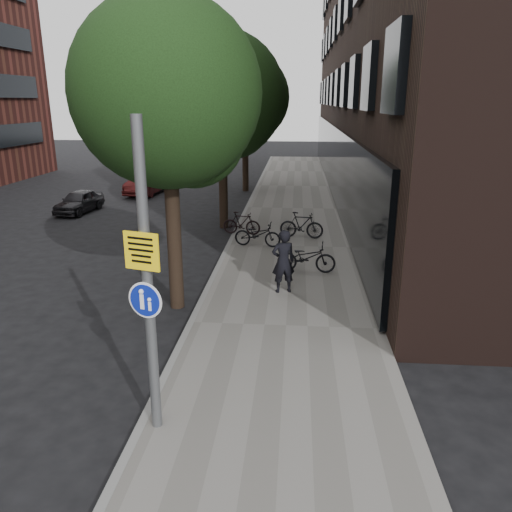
# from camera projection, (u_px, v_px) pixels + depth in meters

# --- Properties ---
(ground) EXTENTS (120.00, 120.00, 0.00)m
(ground) POSITION_uv_depth(u_px,v_px,m) (267.00, 415.00, 8.50)
(ground) COLOR black
(ground) RESTS_ON ground
(sidewalk) EXTENTS (4.50, 60.00, 0.12)m
(sidewalk) POSITION_uv_depth(u_px,v_px,m) (290.00, 248.00, 17.98)
(sidewalk) COLOR slate
(sidewalk) RESTS_ON ground
(curb_edge) EXTENTS (0.15, 60.00, 0.13)m
(curb_edge) POSITION_uv_depth(u_px,v_px,m) (229.00, 246.00, 18.15)
(curb_edge) COLOR slate
(curb_edge) RESTS_ON ground
(building_right_dark_brick) EXTENTS (12.00, 40.00, 18.00)m
(building_right_dark_brick) POSITION_uv_depth(u_px,v_px,m) (455.00, 23.00, 26.09)
(building_right_dark_brick) COLOR black
(building_right_dark_brick) RESTS_ON ground
(street_tree_near) EXTENTS (4.40, 4.40, 7.50)m
(street_tree_near) POSITION_uv_depth(u_px,v_px,m) (172.00, 101.00, 11.59)
(street_tree_near) COLOR black
(street_tree_near) RESTS_ON ground
(street_tree_mid) EXTENTS (5.00, 5.00, 7.80)m
(street_tree_mid) POSITION_uv_depth(u_px,v_px,m) (224.00, 101.00, 19.68)
(street_tree_mid) COLOR black
(street_tree_mid) RESTS_ON ground
(street_tree_far) EXTENTS (5.00, 5.00, 7.80)m
(street_tree_far) POSITION_uv_depth(u_px,v_px,m) (247.00, 101.00, 28.24)
(street_tree_far) COLOR black
(street_tree_far) RESTS_ON ground
(signpost) EXTENTS (0.55, 0.18, 4.84)m
(signpost) POSITION_uv_depth(u_px,v_px,m) (148.00, 283.00, 7.33)
(signpost) COLOR #595B5E
(signpost) RESTS_ON sidewalk
(pedestrian) EXTENTS (0.73, 0.58, 1.74)m
(pedestrian) POSITION_uv_depth(u_px,v_px,m) (283.00, 261.00, 13.41)
(pedestrian) COLOR black
(pedestrian) RESTS_ON sidewalk
(parked_bike_facade_near) EXTENTS (1.81, 0.74, 0.93)m
(parked_bike_facade_near) POSITION_uv_depth(u_px,v_px,m) (306.00, 257.00, 15.12)
(parked_bike_facade_near) COLOR black
(parked_bike_facade_near) RESTS_ON sidewalk
(parked_bike_facade_far) EXTENTS (1.71, 0.72, 1.00)m
(parked_bike_facade_far) POSITION_uv_depth(u_px,v_px,m) (301.00, 225.00, 18.88)
(parked_bike_facade_far) COLOR black
(parked_bike_facade_far) RESTS_ON sidewalk
(parked_bike_curb_near) EXTENTS (1.74, 0.84, 0.88)m
(parked_bike_curb_near) POSITION_uv_depth(u_px,v_px,m) (258.00, 234.00, 17.80)
(parked_bike_curb_near) COLOR black
(parked_bike_curb_near) RESTS_ON sidewalk
(parked_bike_curb_far) EXTENTS (1.54, 0.65, 0.90)m
(parked_bike_curb_far) POSITION_uv_depth(u_px,v_px,m) (242.00, 223.00, 19.39)
(parked_bike_curb_far) COLOR black
(parked_bike_curb_far) RESTS_ON sidewalk
(parked_car_near) EXTENTS (1.62, 3.25, 1.06)m
(parked_car_near) POSITION_uv_depth(u_px,v_px,m) (79.00, 201.00, 23.76)
(parked_car_near) COLOR black
(parked_car_near) RESTS_ON ground
(parked_car_mid) EXTENTS (1.90, 4.12, 1.31)m
(parked_car_mid) POSITION_uv_depth(u_px,v_px,m) (148.00, 182.00, 28.52)
(parked_car_mid) COLOR #561818
(parked_car_mid) RESTS_ON ground
(parked_car_far) EXTENTS (1.75, 3.76, 1.06)m
(parked_car_far) POSITION_uv_depth(u_px,v_px,m) (145.00, 170.00, 34.29)
(parked_car_far) COLOR #1C1E32
(parked_car_far) RESTS_ON ground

